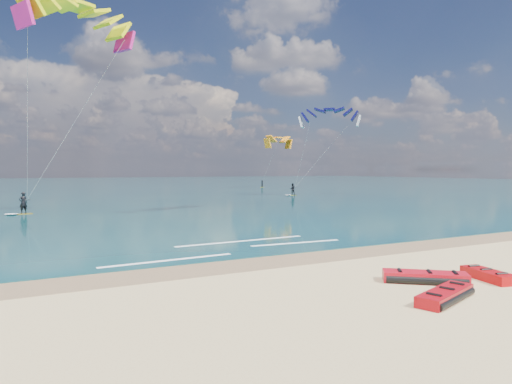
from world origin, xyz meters
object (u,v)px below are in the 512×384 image
at_px(packed_kite_right, 488,280).
at_px(kitesurfer_main, 51,102).
at_px(packed_kite_left, 445,301).
at_px(kitesurfer_far, 313,145).
at_px(packed_kite_mid, 425,282).

distance_m(packed_kite_right, kitesurfer_main, 32.93).
xyz_separation_m(packed_kite_left, kitesurfer_far, (26.02, 43.99, 7.14)).
height_order(packed_kite_mid, packed_kite_right, packed_kite_mid).
relative_size(packed_kite_left, kitesurfer_far, 0.20).
height_order(packed_kite_mid, kitesurfer_far, kitesurfer_far).
height_order(packed_kite_left, kitesurfer_main, kitesurfer_main).
xyz_separation_m(packed_kite_left, kitesurfer_main, (-8.21, 30.50, 9.06)).
bearing_deg(packed_kite_left, kitesurfer_main, 86.76).
bearing_deg(kitesurfer_far, packed_kite_left, -131.36).
bearing_deg(kitesurfer_far, packed_kite_mid, -131.25).
bearing_deg(kitesurfer_main, packed_kite_left, -91.66).
relative_size(packed_kite_mid, kitesurfer_far, 0.21).
relative_size(packed_kite_mid, kitesurfer_main, 0.16).
bearing_deg(packed_kite_right, kitesurfer_main, 33.81).
bearing_deg(kitesurfer_main, packed_kite_mid, -88.69).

